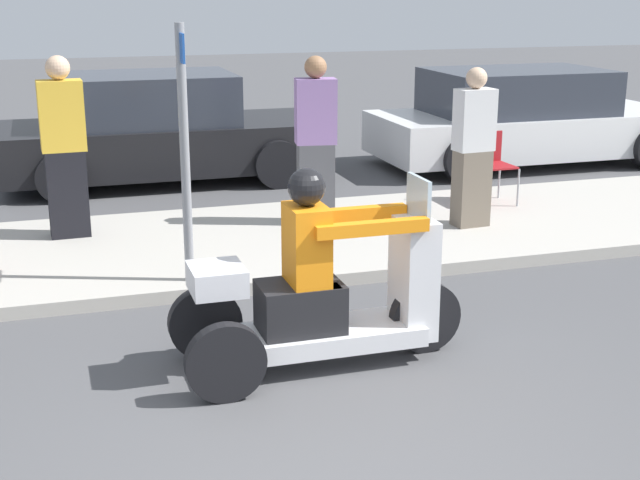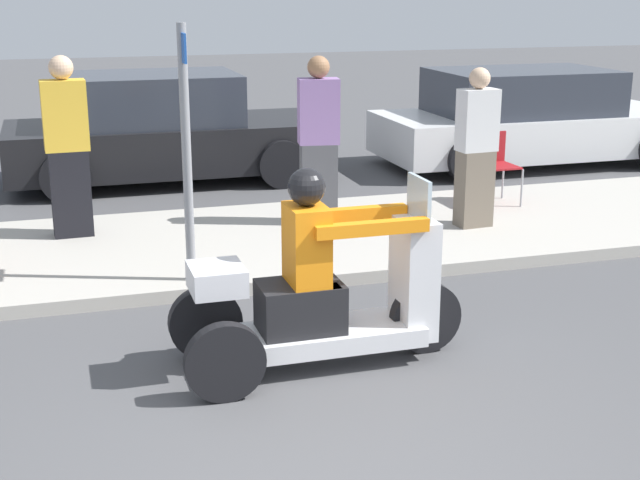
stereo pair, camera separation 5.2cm
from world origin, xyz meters
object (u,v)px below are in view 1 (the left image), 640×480
Objects in this scene: motorcycle_trike at (323,297)px; spectator_near_curb at (473,151)px; parked_car_lot_far at (524,119)px; spectator_far_back at (316,144)px; spectator_with_child at (64,151)px; parked_car_lot_left at (157,131)px; folding_chair_curbside at (489,160)px; street_sign at (184,145)px.

spectator_near_curb is at bearing 47.24° from motorcycle_trike.
spectator_near_curb reaches higher than motorcycle_trike.
motorcycle_trike reaches higher than parked_car_lot_far.
spectator_with_child reaches higher than spectator_far_back.
spectator_far_back is 3.44m from parked_car_lot_left.
parked_car_lot_left reaches higher than motorcycle_trike.
parked_car_lot_far is (1.88, 2.46, 0.05)m from folding_chair_curbside.
spectator_with_child reaches higher than parked_car_lot_left.
spectator_far_back reaches higher than parked_car_lot_left.
street_sign reaches higher than parked_car_lot_left.
folding_chair_curbside is (4.80, 0.06, -0.38)m from spectator_with_child.
spectator_far_back reaches higher than folding_chair_curbside.
parked_car_lot_far is 2.10× the size of street_sign.
folding_chair_curbside is 3.10m from parked_car_lot_far.
street_sign reaches higher than parked_car_lot_far.
spectator_near_curb is at bearing -21.55° from spectator_far_back.
spectator_far_back reaches higher than spectator_near_curb.
spectator_with_child is at bearing 168.19° from spectator_near_curb.
street_sign is at bearing -154.48° from folding_chair_curbside.
spectator_with_child reaches higher than folding_chair_curbside.
motorcycle_trike is 1.18× the size of spectator_far_back.
parked_car_lot_left is (-3.50, 2.87, 0.07)m from folding_chair_curbside.
parked_car_lot_left is at bearing 175.66° from parked_car_lot_far.
spectator_far_back is at bearing -146.01° from parked_car_lot_far.
spectator_near_curb is 0.39× the size of parked_car_lot_left.
folding_chair_curbside is 0.37× the size of street_sign.
spectator_with_child is (-2.57, 0.25, 0.02)m from spectator_far_back.
spectator_with_child is 0.43× the size of parked_car_lot_left.
street_sign is (-3.17, -0.93, 0.39)m from spectator_near_curb.
spectator_with_child is 4.81m from folding_chair_curbside.
spectator_far_back is 4.97m from parked_car_lot_far.
street_sign is at bearing -136.69° from spectator_far_back.
parked_car_lot_far is at bearing 36.88° from street_sign.
spectator_near_curb is 4.20m from spectator_with_child.
parked_car_lot_left is 4.77m from street_sign.
motorcycle_trike is 0.49× the size of parked_car_lot_left.
spectator_far_back is at bearing -172.16° from folding_chair_curbside.
spectator_far_back is 0.42× the size of parked_car_lot_left.
spectator_with_child is 0.40× the size of parked_car_lot_far.
spectator_near_curb is 0.36× the size of parked_car_lot_far.
spectator_with_child reaches higher than spectator_near_curb.
parked_car_lot_far is 7.20m from street_sign.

